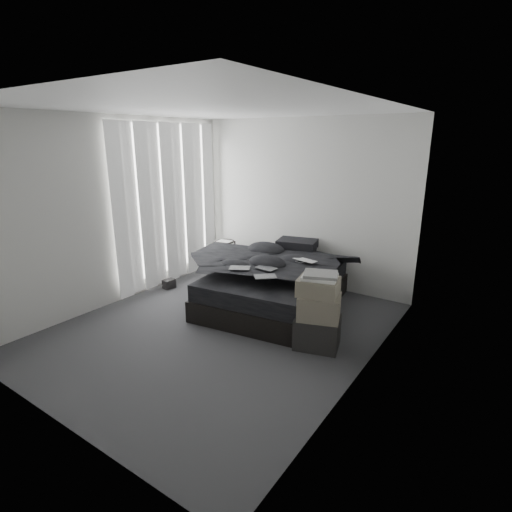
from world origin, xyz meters
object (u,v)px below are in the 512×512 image
Objects in this scene: bed at (275,295)px; box_lower at (317,332)px; side_stand at (225,259)px; laptop at (303,256)px.

box_lower is at bearing -43.73° from bed.
side_stand reaches higher than bed.
side_stand is at bearing 150.72° from box_lower.
laptop is (0.37, 0.10, 0.62)m from bed.
side_stand is (-1.38, 0.60, 0.16)m from bed.
bed is 1.27m from box_lower.
bed is 0.73m from laptop.
side_stand is at bearing 174.56° from laptop.
side_stand is 1.25× the size of box_lower.
bed is 3.44× the size of side_stand.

